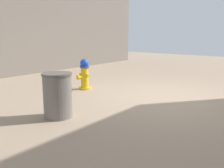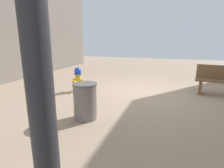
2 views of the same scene
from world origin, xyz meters
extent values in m
plane|color=tan|center=(0.00, 0.00, 0.00)|extent=(23.40, 23.40, 0.00)
cylinder|color=gold|center=(2.12, 0.57, 0.03)|extent=(0.34, 0.34, 0.05)
cylinder|color=gold|center=(2.12, 0.57, 0.32)|extent=(0.20, 0.20, 0.54)
cylinder|color=blue|center=(2.12, 0.57, 0.62)|extent=(0.25, 0.25, 0.06)
sphere|color=blue|center=(2.12, 0.57, 0.71)|extent=(0.23, 0.23, 0.23)
cylinder|color=gold|center=(1.97, 0.61, 0.38)|extent=(0.15, 0.12, 0.09)
cylinder|color=gold|center=(2.26, 0.54, 0.38)|extent=(0.15, 0.12, 0.09)
cylinder|color=gold|center=(2.15, 0.73, 0.34)|extent=(0.15, 0.16, 0.12)
cube|color=brown|center=(-1.85, -0.42, 0.23)|extent=(0.15, 0.41, 0.45)
cylinder|color=slate|center=(0.84, 2.57, 0.39)|extent=(0.52, 0.52, 0.78)
cylinder|color=#5B5551|center=(0.84, 2.57, 0.80)|extent=(0.54, 0.54, 0.04)
camera|label=1|loc=(-2.69, 5.43, 1.52)|focal=40.47mm
camera|label=2|loc=(-1.00, 6.10, 1.76)|focal=29.69mm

